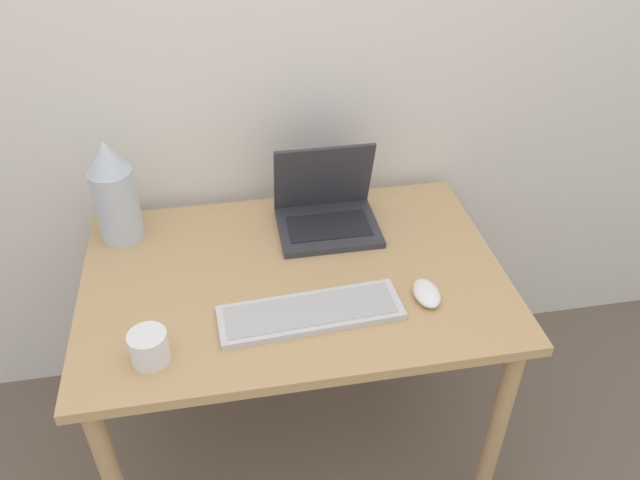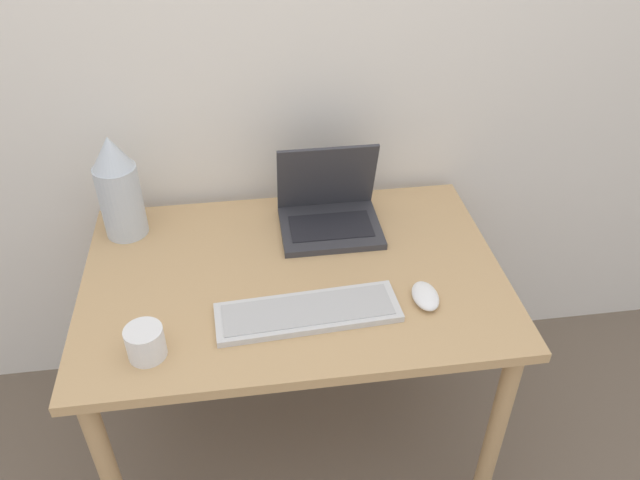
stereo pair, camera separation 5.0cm
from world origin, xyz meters
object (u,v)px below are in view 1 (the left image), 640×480
(laptop, at_px, (326,209))
(vase, at_px, (114,192))
(keyboard, at_px, (311,313))
(mug, at_px, (149,347))
(mouse, at_px, (427,293))

(laptop, relative_size, vase, 0.93)
(keyboard, relative_size, mug, 5.21)
(laptop, bearing_deg, vase, 175.82)
(laptop, distance_m, mouse, 0.43)
(keyboard, distance_m, mouse, 0.31)
(mouse, bearing_deg, keyboard, -177.75)
(mouse, bearing_deg, mug, -172.42)
(keyboard, relative_size, mouse, 4.24)
(keyboard, bearing_deg, mouse, 2.25)
(laptop, bearing_deg, mug, -137.07)
(keyboard, height_order, mouse, mouse)
(mouse, relative_size, mug, 1.23)
(laptop, distance_m, vase, 0.61)
(laptop, relative_size, mouse, 2.65)
(keyboard, xyz_separation_m, mouse, (0.31, 0.01, 0.01))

